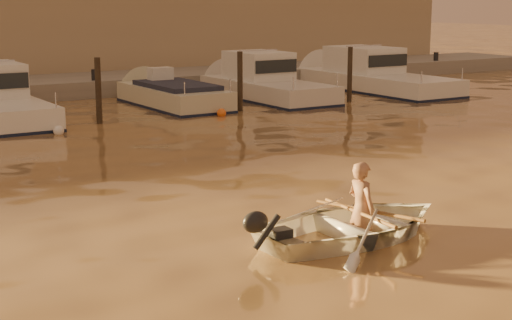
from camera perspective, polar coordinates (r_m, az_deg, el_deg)
ground_plane at (r=12.91m, az=12.16°, el=-5.48°), size 160.00×160.00×0.00m
dinghy at (r=12.58m, az=7.29°, el=-4.66°), size 3.50×2.55×0.71m
person at (r=12.58m, az=7.66°, el=-3.56°), size 0.39×0.57×1.54m
outboard_motor at (r=11.67m, az=1.71°, el=-5.64°), size 0.91×0.43×0.70m
oar_port at (r=12.69m, az=8.16°, el=-3.67°), size 0.56×2.05×0.13m
oar_starboard at (r=12.56m, az=7.48°, el=-3.81°), size 0.35×2.09×0.13m
moored_boat_3 at (r=27.80m, az=-6.00°, el=4.35°), size 2.10×6.06×0.95m
moored_boat_4 at (r=29.67m, az=0.84°, el=5.66°), size 2.34×7.19×1.75m
moored_boat_5 at (r=32.84m, az=8.69°, el=6.11°), size 2.62×8.65×1.75m
piling_2 at (r=24.29m, az=-11.38°, el=4.73°), size 0.18×0.18×2.20m
piling_3 at (r=26.46m, az=-1.17°, el=5.52°), size 0.18×0.18×2.20m
piling_4 at (r=29.14m, az=6.83°, el=6.01°), size 0.18×0.18×2.20m
fender_c at (r=22.68m, az=-14.16°, el=2.08°), size 0.30×0.30×0.30m
fender_d at (r=25.42m, az=-2.52°, el=3.43°), size 0.30×0.30×0.30m
fender_e at (r=27.32m, az=4.03°, el=4.00°), size 0.30×0.30×0.30m
quay at (r=31.71m, az=-15.96°, el=4.74°), size 52.00×4.00×1.00m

